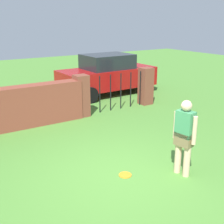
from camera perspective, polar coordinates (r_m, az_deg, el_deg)
The scene contains 5 objects.
ground_plane at distance 6.27m, azimuth 1.43°, elevation -12.51°, with size 40.00×40.00×0.00m, color #4C8433.
person at distance 6.17m, azimuth 13.87°, elevation -4.29°, with size 0.28×0.53×1.62m.
fence_gate at distance 10.49m, azimuth 0.73°, elevation 4.16°, with size 3.18×0.44×1.40m.
car at distance 12.72m, azimuth -0.89°, elevation 7.31°, with size 4.24×2.00×1.72m.
frisbee_orange at distance 6.32m, azimuth 2.58°, elevation -12.12°, with size 0.27×0.27×0.02m, color orange.
Camera 1 is at (-3.06, -4.47, 3.15)m, focal length 47.05 mm.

